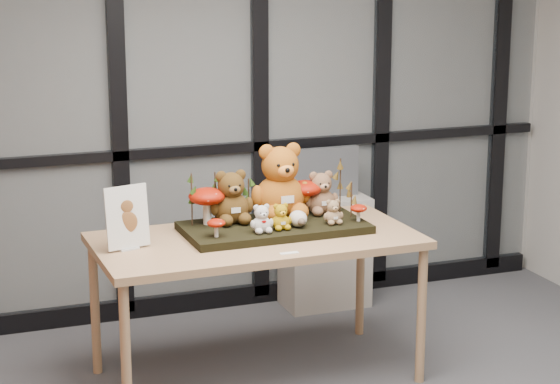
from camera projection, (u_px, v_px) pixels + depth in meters
name	position (u px, v px, depth m)	size (l,w,h in m)	color
room_shell	(359.00, 107.00, 3.90)	(5.00, 5.00, 5.00)	#AEABA5
glass_partition	(190.00, 92.00, 6.22)	(4.90, 0.06, 2.78)	#2D383F
display_table	(256.00, 249.00, 5.35)	(1.71, 0.88, 0.79)	tan
diorama_tray	(274.00, 228.00, 5.43)	(0.97, 0.49, 0.04)	black
bear_pooh_yellow	(280.00, 177.00, 5.52)	(0.34, 0.31, 0.45)	#B05A15
bear_brown_medium	(231.00, 194.00, 5.42)	(0.24, 0.22, 0.32)	#4D3312
bear_tan_back	(321.00, 190.00, 5.62)	(0.20, 0.18, 0.26)	brown
bear_small_yellow	(281.00, 215.00, 5.31)	(0.12, 0.11, 0.15)	#BB8D0B
bear_white_bow	(261.00, 217.00, 5.25)	(0.13, 0.11, 0.16)	silver
bear_beige_small	(333.00, 210.00, 5.41)	(0.11, 0.10, 0.15)	#9A7852
plush_cream_hedgehog	(298.00, 218.00, 5.36)	(0.07, 0.07, 0.10)	silver
mushroom_back_left	(207.00, 204.00, 5.40)	(0.20, 0.20, 0.22)	#951404
mushroom_back_right	(305.00, 196.00, 5.61)	(0.19, 0.19, 0.21)	#951404
mushroom_front_left	(216.00, 227.00, 5.17)	(0.09, 0.09, 0.10)	#951404
mushroom_front_right	(359.00, 212.00, 5.47)	(0.09, 0.09, 0.10)	#951404
sprig_green_far_left	(192.00, 200.00, 5.36)	(0.05, 0.05, 0.28)	#19350C
sprig_green_mid_left	(215.00, 196.00, 5.46)	(0.05, 0.05, 0.27)	#19350C
sprig_dry_far_right	(340.00, 185.00, 5.64)	(0.05, 0.05, 0.31)	brown
sprig_dry_mid_right	(351.00, 200.00, 5.54)	(0.05, 0.05, 0.20)	brown
sprig_green_centre	(249.00, 198.00, 5.55)	(0.05, 0.05, 0.22)	#19350C
sign_holder	(127.00, 220.00, 5.08)	(0.23, 0.09, 0.33)	silver
label_card	(289.00, 253.00, 5.05)	(0.10, 0.03, 0.00)	white
cabinet	(325.00, 252.00, 6.56)	(0.54, 0.32, 0.72)	#B0A79D
monitor	(325.00, 172.00, 6.45)	(0.45, 0.05, 0.32)	#505358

